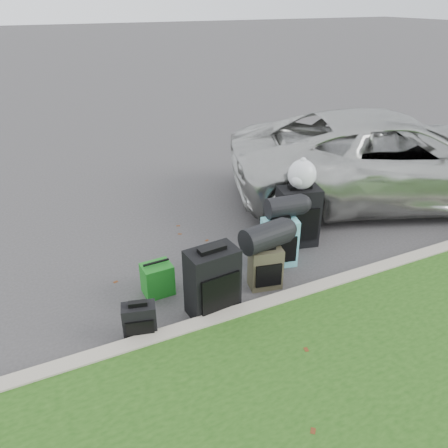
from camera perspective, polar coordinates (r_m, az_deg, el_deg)
name	(u,v)px	position (r m, az deg, el deg)	size (l,w,h in m)	color
ground	(237,265)	(5.84, 1.74, -5.41)	(120.00, 120.00, 0.00)	#383535
curb	(277,303)	(5.09, 6.97, -10.21)	(120.00, 0.18, 0.15)	#9E937F
suv	(390,158)	(8.01, 20.88, 8.11)	(2.48, 5.39, 1.50)	#B7B7B2
suitcase_small_black	(140,322)	(4.66, -10.93, -12.50)	(0.34, 0.19, 0.43)	black
suitcase_large_black_left	(212,282)	(4.83, -1.52, -7.58)	(0.55, 0.33, 0.80)	black
suitcase_olive	(265,268)	(5.33, 5.43, -5.71)	(0.38, 0.24, 0.53)	#363322
suitcase_teal	(279,242)	(5.76, 7.21, -2.38)	(0.45, 0.27, 0.65)	#52A3B0
suitcase_large_black_right	(297,217)	(6.22, 9.57, 0.96)	(0.57, 0.34, 0.86)	black
tote_green	(157,279)	(5.29, -8.69, -7.13)	(0.34, 0.28, 0.39)	#19731C
tote_navy	(220,259)	(5.67, -0.58, -4.54)	(0.31, 0.24, 0.33)	navy
duffel_left	(266,236)	(5.13, 5.48, -1.61)	(0.32, 0.32, 0.59)	black
duffel_right	(285,206)	(5.66, 7.96, 2.28)	(0.27, 0.27, 0.49)	black
trash_bag	(302,174)	(5.99, 10.15, 6.39)	(0.39, 0.39, 0.39)	silver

